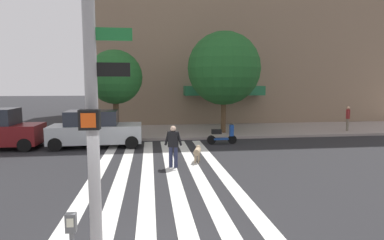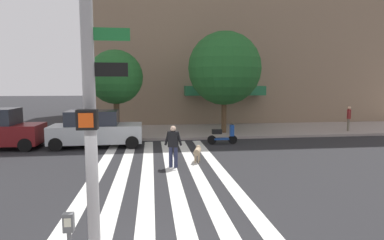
{
  "view_description": "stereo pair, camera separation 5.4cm",
  "coord_description": "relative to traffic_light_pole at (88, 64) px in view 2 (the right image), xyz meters",
  "views": [
    {
      "loc": [
        0.18,
        -5.1,
        3.24
      ],
      "look_at": [
        1.79,
        7.02,
        1.85
      ],
      "focal_mm": 29.55,
      "sensor_mm": 36.0,
      "label": 1
    },
    {
      "loc": [
        0.24,
        -5.11,
        3.24
      ],
      "look_at": [
        1.79,
        7.02,
        1.85
      ],
      "focal_mm": 29.55,
      "sensor_mm": 36.0,
      "label": 2
    }
  ],
  "objects": [
    {
      "name": "street_tree_nearest",
      "position": [
        -1.21,
        14.66,
        0.12
      ],
      "size": [
        3.22,
        3.22,
        5.12
      ],
      "color": "#4C3823",
      "rests_on": "sidewalk_far"
    },
    {
      "name": "dog_on_leash",
      "position": [
        2.76,
        8.15,
        -3.08
      ],
      "size": [
        0.42,
        0.96,
        0.65
      ],
      "color": "tan",
      "rests_on": "ground_plane"
    },
    {
      "name": "apartment_block",
      "position": [
        8.73,
        27.82,
        7.67
      ],
      "size": [
        25.0,
        18.4,
        22.4
      ],
      "color": "#7F6953",
      "rests_on": "ground_plane"
    },
    {
      "name": "traffic_light_pole",
      "position": [
        0.0,
        0.0,
        0.0
      ],
      "size": [
        0.74,
        0.46,
        5.8
      ],
      "color": "gray",
      "rests_on": "sidewalk_near"
    },
    {
      "name": "crosswalk_stripes",
      "position": [
        1.15,
        6.88,
        -3.52
      ],
      "size": [
        4.95,
        12.28,
        0.01
      ],
      "color": "silver",
      "rests_on": "ground_plane"
    },
    {
      "name": "parked_scooter",
      "position": [
        4.66,
        11.85,
        -3.04
      ],
      "size": [
        1.63,
        0.5,
        1.11
      ],
      "color": "black",
      "rests_on": "ground_plane"
    },
    {
      "name": "parked_car_behind_first",
      "position": [
        -2.0,
        12.04,
        -2.61
      ],
      "size": [
        4.64,
        2.09,
        1.88
      ],
      "color": "#AFB6BA",
      "rests_on": "ground_plane"
    },
    {
      "name": "street_tree_middle",
      "position": [
        5.47,
        14.99,
        0.69
      ],
      "size": [
        4.61,
        4.61,
        6.37
      ],
      "color": "#4C3823",
      "rests_on": "sidewalk_far"
    },
    {
      "name": "sidewalk_far",
      "position": [
        0.65,
        16.32,
        -3.45
      ],
      "size": [
        80.0,
        6.0,
        0.15
      ],
      "primitive_type": "cube",
      "color": "gray",
      "rests_on": "ground_plane"
    },
    {
      "name": "pedestrian_bystander",
      "position": [
        13.8,
        14.57,
        -2.44
      ],
      "size": [
        0.45,
        0.64,
        1.64
      ],
      "color": "#6B6051",
      "rests_on": "sidewalk_far"
    },
    {
      "name": "ground_plane",
      "position": [
        0.65,
        6.88,
        -3.52
      ],
      "size": [
        160.0,
        160.0,
        0.0
      ],
      "primitive_type": "plane",
      "color": "#232326"
    },
    {
      "name": "pedestrian_dog_walker",
      "position": [
        1.7,
        7.39,
        -2.59
      ],
      "size": [
        0.7,
        0.33,
        1.64
      ],
      "color": "#282D4C",
      "rests_on": "ground_plane"
    }
  ]
}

